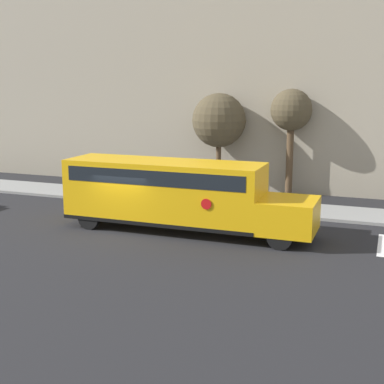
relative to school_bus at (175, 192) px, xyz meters
name	(u,v)px	position (x,y,z in m)	size (l,w,h in m)	color
ground_plane	(123,232)	(-2.03, -1.04, -1.75)	(60.00, 60.00, 0.00)	black
sidewalk_strip	(179,200)	(-2.03, 5.46, -1.68)	(44.00, 3.00, 0.15)	gray
building_backdrop	(216,79)	(-2.03, 11.96, 4.86)	(32.00, 4.00, 13.23)	#9E937F
school_bus	(175,192)	(0.00, 0.00, 0.00)	(10.99, 2.57, 3.07)	#EAA80F
tree_near_sidewalk	(291,112)	(3.29, 9.23, 3.02)	(2.34, 2.34, 6.08)	brown
tree_far_sidewalk	(219,121)	(-0.86, 8.90, 2.47)	(3.15, 3.15, 5.83)	brown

